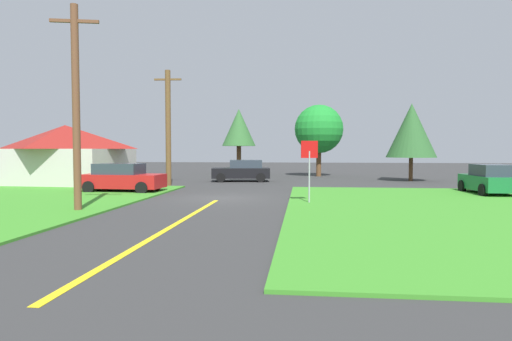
# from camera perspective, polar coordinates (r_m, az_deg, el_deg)

# --- Properties ---
(ground_plane) EXTENTS (120.00, 120.00, 0.00)m
(ground_plane) POSITION_cam_1_polar(r_m,az_deg,el_deg) (21.62, -4.69, -3.63)
(ground_plane) COLOR #323232
(grass_verge_right) EXTENTS (12.00, 20.00, 0.08)m
(grass_verge_right) POSITION_cam_1_polar(r_m,az_deg,el_deg) (18.07, 23.49, -4.98)
(grass_verge_right) COLOR #3B8B27
(grass_verge_right) RESTS_ON ground
(lane_stripe_center) EXTENTS (0.20, 14.00, 0.01)m
(lane_stripe_center) POSITION_cam_1_polar(r_m,az_deg,el_deg) (13.92, -10.96, -7.20)
(lane_stripe_center) COLOR yellow
(lane_stripe_center) RESTS_ON ground
(stop_sign) EXTENTS (0.73, 0.22, 2.78)m
(stop_sign) POSITION_cam_1_polar(r_m,az_deg,el_deg) (19.20, 6.98, 1.41)
(stop_sign) COLOR #9EA0A8
(stop_sign) RESTS_ON ground
(parked_car_near_building) EXTENTS (4.61, 2.29, 1.62)m
(parked_car_near_building) POSITION_cam_1_polar(r_m,az_deg,el_deg) (25.63, -17.12, -0.93)
(parked_car_near_building) COLOR red
(parked_car_near_building) RESTS_ON ground
(car_on_crossroad) EXTENTS (2.16, 3.91, 1.62)m
(car_on_crossroad) POSITION_cam_1_polar(r_m,az_deg,el_deg) (26.15, 28.30, -1.08)
(car_on_crossroad) COLOR #196B33
(car_on_crossroad) RESTS_ON ground
(car_approaching_junction) EXTENTS (4.52, 2.58, 1.62)m
(car_approaching_junction) POSITION_cam_1_polar(r_m,az_deg,el_deg) (32.90, -1.81, -0.02)
(car_approaching_junction) COLOR black
(car_approaching_junction) RESTS_ON ground
(utility_pole_near) EXTENTS (1.78, 0.52, 7.89)m
(utility_pole_near) POSITION_cam_1_polar(r_m,az_deg,el_deg) (18.18, -22.45, 7.82)
(utility_pole_near) COLOR brown
(utility_pole_near) RESTS_ON ground
(utility_pole_mid) EXTENTS (1.80, 0.36, 7.64)m
(utility_pole_mid) POSITION_cam_1_polar(r_m,az_deg,el_deg) (29.69, -11.40, 5.60)
(utility_pole_mid) COLOR brown
(utility_pole_mid) RESTS_ON ground
(oak_tree_left) EXTENTS (3.73, 3.73, 5.91)m
(oak_tree_left) POSITION_cam_1_polar(r_m,az_deg,el_deg) (35.37, 19.64, 4.94)
(oak_tree_left) COLOR brown
(oak_tree_left) RESTS_ON ground
(pine_tree_center) EXTENTS (4.32, 4.32, 6.39)m
(pine_tree_center) POSITION_cam_1_polar(r_m,az_deg,el_deg) (39.49, 8.22, 5.36)
(pine_tree_center) COLOR brown
(pine_tree_center) RESTS_ON ground
(oak_tree_right) EXTENTS (3.27, 3.27, 6.35)m
(oak_tree_right) POSITION_cam_1_polar(r_m,az_deg,el_deg) (42.56, -2.26, 5.59)
(oak_tree_right) COLOR brown
(oak_tree_right) RESTS_ON ground
(barn) EXTENTS (7.92, 6.58, 4.09)m
(barn) POSITION_cam_1_polar(r_m,az_deg,el_deg) (32.96, -23.60, 1.90)
(barn) COLOR beige
(barn) RESTS_ON ground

